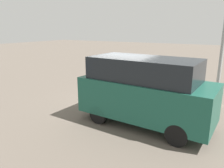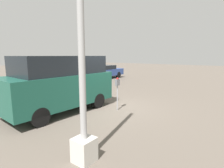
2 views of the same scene
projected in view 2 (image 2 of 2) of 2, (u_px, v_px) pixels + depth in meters
ground_plane at (108, 108)px, 7.91m from camera, size 80.00×80.00×0.00m
parking_meter_near at (117, 86)px, 7.38m from camera, size 0.21×0.12×1.43m
lamp_post at (83, 98)px, 3.68m from camera, size 0.44×0.44×5.09m
parked_van at (60, 82)px, 7.23m from camera, size 4.56×2.17×2.32m
car_distant at (104, 71)px, 17.60m from camera, size 4.50×1.93×1.36m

